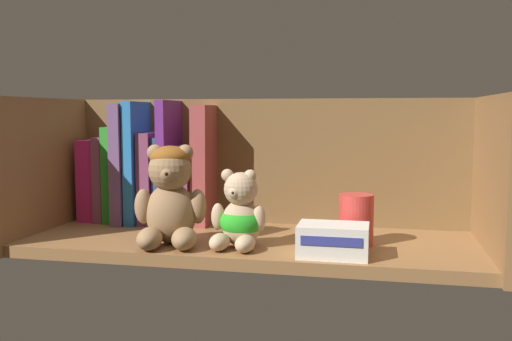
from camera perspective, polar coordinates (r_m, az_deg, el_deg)
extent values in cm
cube|color=olive|center=(99.09, -0.64, -7.42)|extent=(76.74, 27.96, 2.00)
cube|color=brown|center=(111.20, 1.03, 0.42)|extent=(79.14, 1.20, 26.46)
cube|color=olive|center=(112.43, -20.50, 0.11)|extent=(1.60, 30.36, 26.46)
cube|color=olive|center=(96.19, 22.74, -0.89)|extent=(1.60, 30.36, 26.46)
cube|color=#C92372|center=(120.31, -15.93, -0.87)|extent=(3.52, 9.44, 16.28)
cube|color=#80415F|center=(118.90, -14.67, -0.76)|extent=(1.88, 10.59, 16.92)
cube|color=#288C26|center=(117.75, -13.65, -0.30)|extent=(2.30, 11.35, 18.95)
cube|color=#6B4B7A|center=(116.44, -12.55, 0.77)|extent=(2.28, 14.97, 23.45)
cube|color=#2674BB|center=(115.44, -11.47, 0.86)|extent=(1.94, 13.77, 23.89)
cube|color=#773A57|center=(114.73, -10.27, -0.66)|extent=(2.63, 11.60, 17.86)
cube|color=navy|center=(113.88, -9.16, -0.91)|extent=(1.61, 10.30, 16.98)
cube|color=#662883|center=(112.84, -8.28, 0.85)|extent=(1.69, 14.94, 24.10)
cube|color=#81395C|center=(112.31, -6.85, -1.39)|extent=(3.59, 11.76, 15.36)
cube|color=#9E4141|center=(110.76, -5.12, 0.57)|extent=(3.20, 10.24, 23.23)
ellipsoid|color=#93704C|center=(95.61, -8.56, -4.29)|extent=(8.54, 7.84, 10.05)
sphere|color=#93704C|center=(94.11, -8.67, 0.09)|extent=(7.15, 7.15, 7.15)
sphere|color=#93704C|center=(94.78, -10.15, 1.80)|extent=(2.68, 2.68, 2.68)
sphere|color=#93704C|center=(94.02, -7.15, 1.81)|extent=(2.68, 2.68, 2.68)
sphere|color=#9B754E|center=(91.66, -8.91, -0.33)|extent=(2.68, 2.68, 2.68)
sphere|color=black|center=(90.73, -9.00, -0.35)|extent=(0.94, 0.94, 0.94)
ellipsoid|color=#93704C|center=(92.09, -10.69, -6.77)|extent=(5.35, 7.40, 3.57)
ellipsoid|color=#93704C|center=(91.23, -7.25, -6.84)|extent=(5.35, 7.40, 3.57)
ellipsoid|color=#93704C|center=(95.69, -11.30, -3.57)|extent=(3.45, 3.45, 5.81)
ellipsoid|color=#93704C|center=(94.33, -5.90, -3.62)|extent=(3.45, 3.45, 5.81)
ellipsoid|color=brown|center=(94.43, -8.65, 1.31)|extent=(6.79, 6.79, 3.93)
ellipsoid|color=tan|center=(92.47, -1.74, -5.32)|extent=(6.54, 6.00, 7.70)
sphere|color=tan|center=(91.17, -1.82, -1.87)|extent=(5.47, 5.47, 5.47)
sphere|color=tan|center=(91.84, -2.90, -0.47)|extent=(2.05, 2.05, 2.05)
sphere|color=tan|center=(90.75, -0.60, -0.54)|extent=(2.05, 2.05, 2.05)
sphere|color=tan|center=(89.38, -2.18, -2.24)|extent=(2.05, 2.05, 2.05)
sphere|color=black|center=(88.69, -2.31, -2.26)|extent=(0.72, 0.72, 0.72)
ellipsoid|color=tan|center=(90.21, -3.70, -7.22)|extent=(3.31, 5.26, 2.74)
ellipsoid|color=tan|center=(88.98, -1.10, -7.39)|extent=(3.31, 5.26, 2.74)
ellipsoid|color=tan|center=(92.96, -3.86, -4.66)|extent=(2.32, 2.32, 4.45)
ellipsoid|color=tan|center=(91.00, 0.29, -4.88)|extent=(2.32, 2.32, 4.45)
ellipsoid|color=green|center=(92.43, -1.74, -5.20)|extent=(7.08, 6.54, 5.39)
cylinder|color=#C63833|center=(94.87, 10.06, -4.90)|extent=(5.72, 5.72, 8.41)
cube|color=silver|center=(87.16, 7.79, -6.99)|extent=(10.60, 7.11, 4.93)
cube|color=#33388C|center=(83.49, 7.60, -7.12)|extent=(9.01, 0.16, 1.38)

